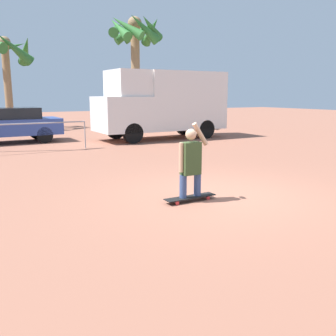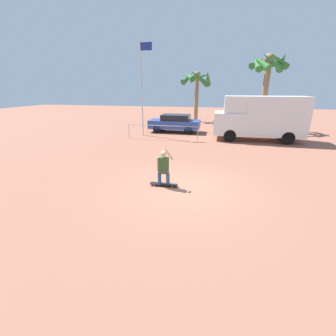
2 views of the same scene
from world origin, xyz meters
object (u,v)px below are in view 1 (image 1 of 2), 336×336
Objects in this scene: person_skateboarder at (191,160)px; skateboard at (190,197)px; parked_car_blue at (8,124)px; palm_tree_center_background at (4,54)px; camper_van at (163,102)px; palm_tree_near_van at (135,39)px.

skateboard is at bearing 0.00° from person_skateboarder.
parked_car_blue is 0.78× the size of palm_tree_center_background.
parked_car_blue is (-6.63, 1.93, -0.90)m from camper_van.
person_skateboarder reaches higher than parked_car_blue.
person_skateboarder is at bearing -180.00° from skateboard.
skateboard is 10.87m from camper_van.
parked_car_blue reaches higher than skateboard.
palm_tree_near_van is at bearing 68.50° from skateboard.
parked_car_blue is 8.14m from palm_tree_center_background.
palm_tree_near_van reaches higher than parked_car_blue.
person_skateboarder is at bearing -111.51° from palm_tree_near_van.
camper_van is at bearing -16.25° from parked_car_blue.
palm_tree_center_background is (-0.81, 18.76, 3.61)m from person_skateboarder.
palm_tree_center_background reaches higher than camper_van.
parked_car_blue is 0.67× the size of palm_tree_near_van.
camper_van is (4.81, 9.61, 0.88)m from person_skateboarder.
parked_car_blue is at bearing -97.95° from palm_tree_center_background.
camper_van is (4.81, 9.61, 1.63)m from skateboard.
palm_tree_near_van is (0.90, 4.89, 3.50)m from camper_van.
palm_tree_near_van is at bearing 68.49° from person_skateboarder.
palm_tree_center_background is (-0.81, 18.76, 4.36)m from skateboard.
parked_car_blue is at bearing -158.56° from palm_tree_near_van.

